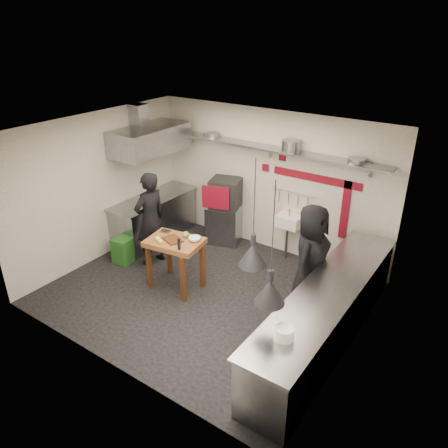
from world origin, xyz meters
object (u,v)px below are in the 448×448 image
Objects in this scene: combi_oven at (226,193)px; prep_table at (176,264)px; chef_right at (310,259)px; oven_stand at (224,223)px; green_bin at (123,250)px; chef_left at (150,219)px.

combi_oven reaches higher than prep_table.
prep_table is 2.30m from chef_right.
oven_stand is 0.45× the size of chef_right.
oven_stand is at bearing 59.41° from green_bin.
chef_right is (3.05, 0.38, -0.01)m from chef_left.
chef_left is (-0.66, -1.51, -0.18)m from combi_oven.
chef_right is (2.39, -1.14, -0.19)m from combi_oven.
combi_oven is at bearing 58.48° from green_bin.
green_bin is 1.41m from prep_table.
combi_oven is at bearing 165.35° from chef_left.
combi_oven is 2.02m from prep_table.
chef_right is at bearing 11.29° from green_bin.
oven_stand is at bearing 62.39° from chef_right.
chef_left is at bearing 94.64° from chef_right.
chef_right reaches higher than combi_oven.
prep_table reaches higher than green_bin.
prep_table is at bearing 107.45° from chef_right.
chef_left reaches higher than prep_table.
chef_left is (-0.62, -1.52, 0.51)m from oven_stand.
chef_right is at bearing -42.87° from combi_oven.
chef_left is 1.01× the size of chef_right.
prep_table reaches higher than oven_stand.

